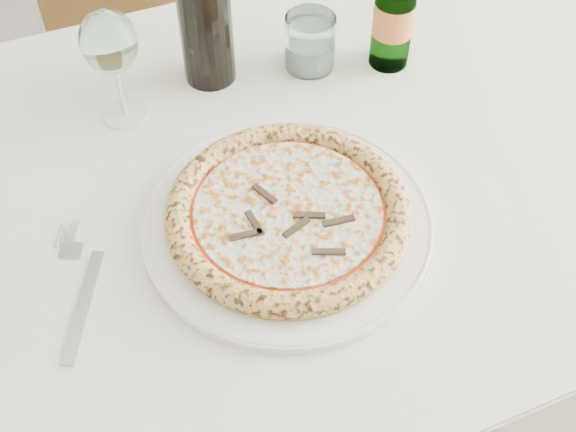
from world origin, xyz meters
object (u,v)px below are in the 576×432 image
pizza (288,213)px  tumbler (310,45)px  wine_glass (109,44)px  dining_table (264,214)px  plate (288,222)px  beer_bottle (395,10)px  chair_far (128,21)px

pizza → tumbler: 0.32m
wine_glass → tumbler: size_ratio=2.03×
dining_table → plate: (0.00, -0.10, 0.10)m
pizza → beer_bottle: beer_bottle is taller
wine_glass → dining_table: bearing=-49.9°
chair_far → wine_glass: 0.66m
dining_table → wine_glass: size_ratio=8.50×
dining_table → tumbler: bearing=52.9°
dining_table → plate: bearing=-90.0°
dining_table → tumbler: (0.14, 0.19, 0.13)m
chair_far → plate: chair_far is taller
pizza → plate: bearing=16.2°
chair_far → tumbler: 0.63m
dining_table → pizza: pizza is taller
beer_bottle → wine_glass: bearing=177.0°
plate → pizza: size_ratio=1.21×
dining_table → chair_far: chair_far is taller
pizza → wine_glass: 0.33m
plate → wine_glass: bearing=118.2°
plate → wine_glass: size_ratio=2.12×
wine_glass → tumbler: (0.29, 0.01, -0.09)m
chair_far → plate: 0.86m
plate → pizza: pizza is taller
chair_far → beer_bottle: (0.32, -0.57, 0.32)m
dining_table → tumbler: size_ratio=17.27×
wine_glass → tumbler: bearing=2.7°
beer_bottle → tumbler: bearing=163.4°
plate → beer_bottle: bearing=44.4°
chair_far → wine_glass: bearing=-98.8°
pizza → wine_glass: bearing=118.2°
plate → beer_bottle: beer_bottle is taller
chair_far → pizza: (0.06, -0.83, 0.25)m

